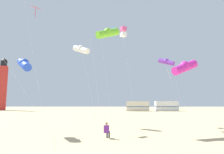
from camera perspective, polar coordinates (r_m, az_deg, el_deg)
name	(u,v)px	position (r m, az deg, el deg)	size (l,w,h in m)	color
kite_flyer_standing	(107,130)	(14.57, -1.52, -15.24)	(0.45, 0.56, 1.16)	#722D99
kite_diamond_scarlet	(35,13)	(24.46, -21.55, 17.11)	(2.49, 2.49, 13.43)	silver
kite_tube_blue	(24,64)	(18.52, -24.37, 3.46)	(3.86, 4.01, 6.58)	silver
kite_tube_violet	(166,62)	(29.90, 15.66, 4.33)	(3.46, 3.41, 9.22)	silver
kite_tube_magenta	(185,67)	(17.19, 20.56, 2.78)	(2.61, 2.20, 6.20)	silver
kite_box_rainbow	(123,32)	(23.39, 3.36, 13.08)	(1.80, 1.80, 11.36)	silver
kite_tube_white	(81,49)	(23.64, -9.05, 8.04)	(3.17, 3.05, 9.55)	silver
kite_tube_lime	(108,33)	(19.26, -1.26, 12.80)	(3.01, 2.76, 9.95)	silver
kite_diamond_cyan	(114,32)	(27.05, 0.60, 12.96)	(2.79, 2.79, 12.85)	silver
lighthouse_distant	(2,85)	(71.15, -29.51, -2.15)	(2.80, 2.80, 16.80)	red
rv_van_cream	(138,106)	(56.85, 7.55, -8.48)	(6.62, 2.88, 2.80)	beige
rv_van_white	(166,106)	(58.70, 15.70, -8.24)	(6.46, 2.38, 2.80)	white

